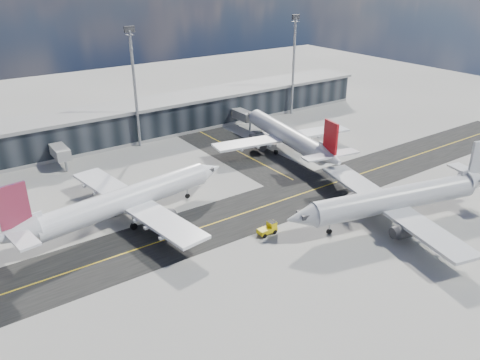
# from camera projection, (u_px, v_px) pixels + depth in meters

# --- Properties ---
(ground) EXTENTS (300.00, 300.00, 0.00)m
(ground) POSITION_uv_depth(u_px,v_px,m) (253.00, 224.00, 82.16)
(ground) COLOR gray
(ground) RESTS_ON ground
(taxiway_lanes) EXTENTS (180.00, 63.00, 0.03)m
(taxiway_lanes) POSITION_uv_depth(u_px,v_px,m) (236.00, 196.00, 92.21)
(taxiway_lanes) COLOR black
(taxiway_lanes) RESTS_ON ground
(terminal_concourse) EXTENTS (152.00, 19.80, 8.80)m
(terminal_concourse) POSITION_uv_depth(u_px,v_px,m) (128.00, 123.00, 121.48)
(terminal_concourse) COLOR black
(terminal_concourse) RESTS_ON ground
(floodlight_masts) EXTENTS (102.50, 0.70, 28.90)m
(floodlight_masts) POSITION_uv_depth(u_px,v_px,m) (134.00, 84.00, 111.51)
(floodlight_masts) COLOR gray
(floodlight_masts) RESTS_ON ground
(airliner_af) EXTENTS (43.21, 36.97, 12.80)m
(airliner_af) POSITION_uv_depth(u_px,v_px,m) (124.00, 200.00, 81.00)
(airliner_af) COLOR white
(airliner_af) RESTS_ON ground
(airliner_redtail) EXTENTS (36.22, 42.28, 12.55)m
(airliner_redtail) POSITION_uv_depth(u_px,v_px,m) (287.00, 136.00, 112.46)
(airliner_redtail) COLOR white
(airliner_redtail) RESTS_ON ground
(airliner_near) EXTENTS (42.62, 36.63, 12.74)m
(airliner_near) POSITION_uv_depth(u_px,v_px,m) (398.00, 199.00, 81.67)
(airliner_near) COLOR #B8BABD
(airliner_near) RESTS_ON ground
(baggage_tug) EXTENTS (3.38, 1.80, 2.09)m
(baggage_tug) POSITION_uv_depth(u_px,v_px,m) (269.00, 228.00, 78.65)
(baggage_tug) COLOR yellow
(baggage_tug) RESTS_ON ground
(service_van) EXTENTS (5.19, 5.87, 1.51)m
(service_van) POSITION_uv_depth(u_px,v_px,m) (259.00, 134.00, 123.89)
(service_van) COLOR white
(service_van) RESTS_ON ground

